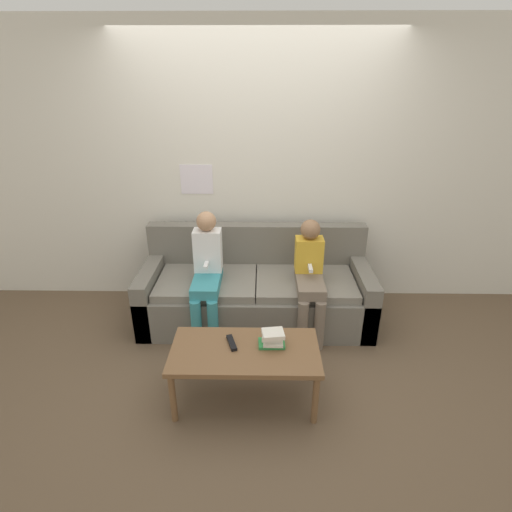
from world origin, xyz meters
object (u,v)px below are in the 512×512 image
at_px(person_left, 207,270).
at_px(person_right, 310,274).
at_px(couch, 256,291).
at_px(tv_remote, 232,343).
at_px(coffee_table, 245,355).

distance_m(person_left, person_right, 0.89).
bearing_deg(couch, person_left, -155.50).
bearing_deg(tv_remote, person_left, 91.09).
distance_m(couch, person_left, 0.57).
bearing_deg(person_left, tv_remote, -71.67).
bearing_deg(coffee_table, tv_remote, 148.60).
bearing_deg(person_right, coffee_table, -121.55).
distance_m(couch, person_right, 0.59).
distance_m(coffee_table, person_left, 0.96).
relative_size(coffee_table, tv_remote, 5.85).
distance_m(person_right, tv_remote, 1.02).
height_order(couch, coffee_table, couch).
bearing_deg(couch, tv_remote, -98.88).
distance_m(person_left, tv_remote, 0.87).
xyz_separation_m(person_left, tv_remote, (0.27, -0.81, -0.16)).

